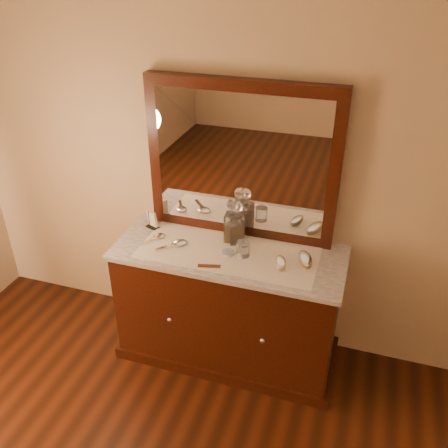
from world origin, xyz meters
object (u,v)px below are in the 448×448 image
Objects in this scene: napkin_rack at (152,220)px; decanter_right at (237,227)px; decanter_left at (232,225)px; pin_dish at (228,253)px; dresser_cabinet at (229,306)px; comb at (209,266)px; brush_near at (280,263)px; hand_mirror_outer at (157,237)px; hand_mirror_inner at (176,244)px; brush_far at (305,259)px; mirror_frame at (241,162)px.

decanter_right is (0.59, -0.01, 0.06)m from napkin_rack.
pin_dish is at bearing -81.48° from decanter_left.
dresser_cabinet is 0.49m from comb.
brush_near is 0.84× the size of hand_mirror_outer.
brush_near reaches higher than hand_mirror_inner.
pin_dish is at bearing -174.16° from brush_far.
mirror_frame reaches higher than decanter_left.
brush_far is 1.01× the size of hand_mirror_outer.
hand_mirror_outer is (-0.82, 0.06, -0.01)m from brush_near.
hand_mirror_inner reaches higher than pin_dish.
decanter_right is 0.37m from brush_near.
pin_dish is 0.53× the size of brush_near.
decanter_right is at bearing 167.84° from brush_far.
decanter_right is 0.47m from brush_far.
dresser_cabinet is 10.37× the size of comb.
comb is at bearing -31.94° from napkin_rack.
decanter_right is 0.53m from hand_mirror_outer.
mirror_frame is at bearing 91.22° from pin_dish.
brush_near is (0.40, 0.14, 0.02)m from comb.
napkin_rack reaches higher than pin_dish.
dresser_cabinet is at bearing 100.03° from pin_dish.
decanter_right is 1.47× the size of hand_mirror_inner.
brush_near is at bearing -26.98° from decanter_left.
mirror_frame is at bearing 137.92° from brush_near.
mirror_frame is 0.40m from decanter_left.
brush_near is at bearing -42.08° from mirror_frame.
brush_near is (0.32, -0.17, -0.09)m from decanter_right.
decanter_right is at bearing -15.11° from decanter_left.
napkin_rack is at bearing 165.05° from pin_dish.
brush_near is 0.83m from hand_mirror_outer.
comb is 0.34m from decanter_right.
napkin_rack reaches higher than hand_mirror_outer.
brush_far is (1.04, -0.11, -0.03)m from napkin_rack.
decanter_left reaches higher than decanter_right.
mirror_frame is 6.07× the size of hand_mirror_inner.
hand_mirror_outer reaches higher than pin_dish.
hand_mirror_inner is (0.24, -0.16, -0.04)m from napkin_rack.
brush_near is at bearing -11.22° from napkin_rack.
pin_dish is 0.41× the size of hand_mirror_inner.
decanter_right is 1.59× the size of hand_mirror_outer.
decanter_right reaches higher than brush_near.
comb is 0.57m from brush_far.
pin_dish is at bearing -79.97° from dresser_cabinet.
hand_mirror_inner is (-0.34, -0.01, 0.00)m from pin_dish.
pin_dish is 0.47m from brush_far.
dresser_cabinet is 0.66m from hand_mirror_outer.
dresser_cabinet is 0.45m from pin_dish.
napkin_rack is 0.16m from hand_mirror_outer.
pin_dish is 0.59× the size of napkin_rack.
pin_dish is at bearing 175.53° from brush_near.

